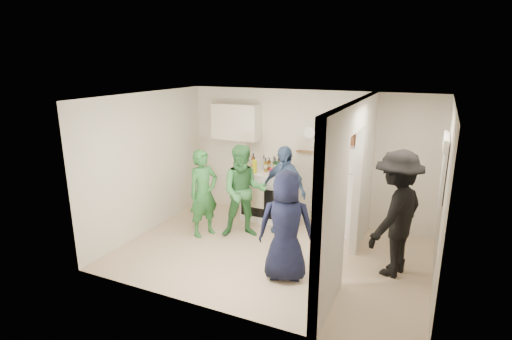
{
  "coord_description": "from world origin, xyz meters",
  "views": [
    {
      "loc": [
        2.23,
        -5.44,
        3.03
      ],
      "look_at": [
        -0.45,
        0.4,
        1.25
      ],
      "focal_mm": 28.0,
      "sensor_mm": 36.0,
      "label": 1
    }
  ],
  "objects_px": {
    "wicker_basket": "(346,139)",
    "person_green_left": "(204,193)",
    "fridge": "(348,189)",
    "yellow_cup_stack_top": "(363,140)",
    "stove": "(265,194)",
    "person_green_center": "(244,192)",
    "person_navy": "(286,226)",
    "person_nook": "(396,214)",
    "person_denim": "(284,190)",
    "blue_bowl": "(346,132)"
  },
  "relations": [
    {
      "from": "person_green_left",
      "to": "person_navy",
      "type": "distance_m",
      "value": 1.99
    },
    {
      "from": "person_denim",
      "to": "person_navy",
      "type": "bearing_deg",
      "value": -48.0
    },
    {
      "from": "stove",
      "to": "fridge",
      "type": "bearing_deg",
      "value": -1.07
    },
    {
      "from": "wicker_basket",
      "to": "person_navy",
      "type": "relative_size",
      "value": 0.22
    },
    {
      "from": "yellow_cup_stack_top",
      "to": "person_green_left",
      "type": "distance_m",
      "value": 2.87
    },
    {
      "from": "stove",
      "to": "wicker_basket",
      "type": "distance_m",
      "value": 1.94
    },
    {
      "from": "fridge",
      "to": "yellow_cup_stack_top",
      "type": "relative_size",
      "value": 6.49
    },
    {
      "from": "wicker_basket",
      "to": "yellow_cup_stack_top",
      "type": "bearing_deg",
      "value": -25.11
    },
    {
      "from": "blue_bowl",
      "to": "person_nook",
      "type": "relative_size",
      "value": 0.13
    },
    {
      "from": "wicker_basket",
      "to": "person_denim",
      "type": "relative_size",
      "value": 0.22
    },
    {
      "from": "stove",
      "to": "person_denim",
      "type": "distance_m",
      "value": 0.83
    },
    {
      "from": "fridge",
      "to": "person_green_center",
      "type": "distance_m",
      "value": 1.84
    },
    {
      "from": "wicker_basket",
      "to": "person_denim",
      "type": "distance_m",
      "value": 1.39
    },
    {
      "from": "fridge",
      "to": "person_green_left",
      "type": "bearing_deg",
      "value": -152.94
    },
    {
      "from": "stove",
      "to": "fridge",
      "type": "distance_m",
      "value": 1.64
    },
    {
      "from": "person_navy",
      "to": "person_nook",
      "type": "height_order",
      "value": "person_nook"
    },
    {
      "from": "yellow_cup_stack_top",
      "to": "person_nook",
      "type": "bearing_deg",
      "value": -56.04
    },
    {
      "from": "person_green_left",
      "to": "fridge",
      "type": "bearing_deg",
      "value": -37.56
    },
    {
      "from": "person_nook",
      "to": "wicker_basket",
      "type": "bearing_deg",
      "value": -119.49
    },
    {
      "from": "yellow_cup_stack_top",
      "to": "person_nook",
      "type": "xyz_separation_m",
      "value": [
        0.71,
        -1.05,
        -0.82
      ]
    },
    {
      "from": "fridge",
      "to": "person_navy",
      "type": "xyz_separation_m",
      "value": [
        -0.44,
        -1.94,
        -0.02
      ]
    },
    {
      "from": "person_nook",
      "to": "person_green_left",
      "type": "bearing_deg",
      "value": -69.94
    },
    {
      "from": "yellow_cup_stack_top",
      "to": "person_navy",
      "type": "height_order",
      "value": "yellow_cup_stack_top"
    },
    {
      "from": "person_green_left",
      "to": "person_denim",
      "type": "relative_size",
      "value": 0.97
    },
    {
      "from": "stove",
      "to": "person_denim",
      "type": "xyz_separation_m",
      "value": [
        0.58,
        -0.5,
        0.32
      ]
    },
    {
      "from": "person_green_left",
      "to": "blue_bowl",
      "type": "bearing_deg",
      "value": -35.48
    },
    {
      "from": "fridge",
      "to": "person_denim",
      "type": "relative_size",
      "value": 1.01
    },
    {
      "from": "wicker_basket",
      "to": "person_green_left",
      "type": "relative_size",
      "value": 0.23
    },
    {
      "from": "fridge",
      "to": "person_nook",
      "type": "relative_size",
      "value": 0.88
    },
    {
      "from": "stove",
      "to": "person_green_center",
      "type": "distance_m",
      "value": 1.0
    },
    {
      "from": "wicker_basket",
      "to": "yellow_cup_stack_top",
      "type": "height_order",
      "value": "yellow_cup_stack_top"
    },
    {
      "from": "stove",
      "to": "person_denim",
      "type": "relative_size",
      "value": 0.6
    },
    {
      "from": "stove",
      "to": "person_green_center",
      "type": "xyz_separation_m",
      "value": [
        0.01,
        -0.94,
        0.34
      ]
    },
    {
      "from": "wicker_basket",
      "to": "person_green_left",
      "type": "bearing_deg",
      "value": -150.85
    },
    {
      "from": "person_green_left",
      "to": "person_nook",
      "type": "height_order",
      "value": "person_nook"
    },
    {
      "from": "blue_bowl",
      "to": "person_green_center",
      "type": "bearing_deg",
      "value": -147.55
    },
    {
      "from": "person_green_left",
      "to": "person_navy",
      "type": "bearing_deg",
      "value": -87.79
    },
    {
      "from": "wicker_basket",
      "to": "person_green_left",
      "type": "xyz_separation_m",
      "value": [
        -2.17,
        -1.21,
        -0.92
      ]
    },
    {
      "from": "yellow_cup_stack_top",
      "to": "person_navy",
      "type": "distance_m",
      "value": 2.17
    },
    {
      "from": "yellow_cup_stack_top",
      "to": "person_green_center",
      "type": "relative_size",
      "value": 0.15
    },
    {
      "from": "yellow_cup_stack_top",
      "to": "person_nook",
      "type": "distance_m",
      "value": 1.51
    },
    {
      "from": "person_denim",
      "to": "fridge",
      "type": "bearing_deg",
      "value": 44.87
    },
    {
      "from": "fridge",
      "to": "wicker_basket",
      "type": "distance_m",
      "value": 0.89
    },
    {
      "from": "person_navy",
      "to": "person_nook",
      "type": "distance_m",
      "value": 1.58
    },
    {
      "from": "stove",
      "to": "person_nook",
      "type": "relative_size",
      "value": 0.52
    },
    {
      "from": "fridge",
      "to": "wicker_basket",
      "type": "bearing_deg",
      "value": 153.43
    },
    {
      "from": "blue_bowl",
      "to": "person_green_center",
      "type": "xyz_separation_m",
      "value": [
        -1.5,
        -0.96,
        -1.01
      ]
    },
    {
      "from": "stove",
      "to": "person_navy",
      "type": "height_order",
      "value": "person_navy"
    },
    {
      "from": "stove",
      "to": "person_navy",
      "type": "relative_size",
      "value": 0.6
    },
    {
      "from": "fridge",
      "to": "person_navy",
      "type": "height_order",
      "value": "fridge"
    }
  ]
}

